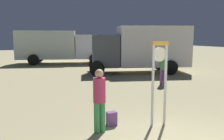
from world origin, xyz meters
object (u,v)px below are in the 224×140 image
box_truck_far (56,45)px  backpack (111,119)px  box_truck_near (143,48)px  person_distant (163,67)px  standing_clock (159,75)px  person_near_clock (99,98)px

box_truck_far → backpack: bearing=-98.1°
box_truck_near → box_truck_far: box_truck_near is taller
box_truck_far → person_distant: bearing=-77.7°
standing_clock → box_truck_far: box_truck_far is taller
standing_clock → person_near_clock: (-1.64, 0.23, -0.48)m
person_distant → box_truck_far: 11.70m
backpack → person_distant: size_ratio=0.24×
backpack → person_distant: bearing=38.4°
person_distant → box_truck_near: bearing=70.9°
backpack → box_truck_far: bearing=81.9°
box_truck_near → person_near_clock: bearing=-129.6°
person_near_clock → person_distant: bearing=37.8°
person_near_clock → box_truck_near: (6.44, 7.77, 0.74)m
person_near_clock → person_distant: person_near_clock is taller
standing_clock → box_truck_near: size_ratio=0.33×
person_distant → person_near_clock: bearing=-142.2°
backpack → box_truck_near: 9.67m
box_truck_near → backpack: bearing=-128.5°
box_truck_far → box_truck_near: bearing=-63.5°
person_distant → box_truck_far: size_ratio=0.21×
box_truck_far → person_near_clock: bearing=-99.7°
backpack → box_truck_near: size_ratio=0.06×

